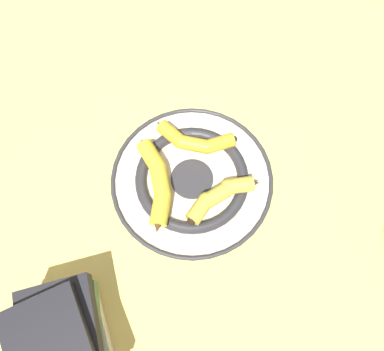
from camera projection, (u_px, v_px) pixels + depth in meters
name	position (u px, v px, depth m)	size (l,w,h in m)	color
ground_plane	(181.00, 197.00, 0.80)	(2.80, 2.80, 0.00)	#E5CC6B
decorative_bowl	(192.00, 179.00, 0.80)	(0.35, 0.35, 0.04)	beige
banana_a	(193.00, 140.00, 0.80)	(0.18, 0.06, 0.03)	gold
banana_b	(220.00, 195.00, 0.75)	(0.14, 0.12, 0.03)	gold
banana_c	(158.00, 183.00, 0.76)	(0.10, 0.19, 0.03)	yellow
book_stack	(64.00, 344.00, 0.63)	(0.21, 0.24, 0.13)	silver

